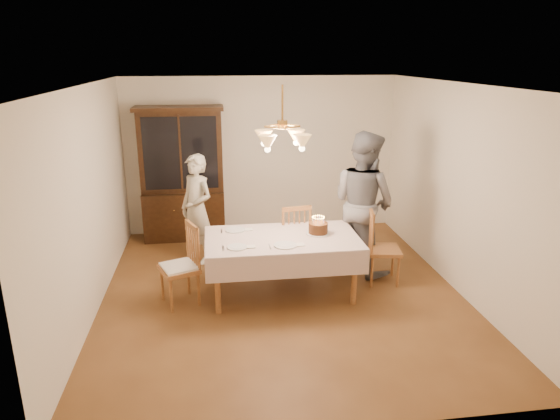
{
  "coord_description": "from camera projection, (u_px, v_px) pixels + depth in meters",
  "views": [
    {
      "loc": [
        -0.82,
        -5.75,
        2.93
      ],
      "look_at": [
        0.0,
        0.2,
        1.05
      ],
      "focal_mm": 32.0,
      "sensor_mm": 36.0,
      "label": 1
    }
  ],
  "objects": [
    {
      "name": "place_setting_near_left",
      "position": [
        238.0,
        247.0,
        5.85
      ],
      "size": [
        0.38,
        0.24,
        0.02
      ],
      "color": "white",
      "rests_on": "dining_table"
    },
    {
      "name": "chair_right_end",
      "position": [
        383.0,
        251.0,
        6.6
      ],
      "size": [
        0.49,
        0.5,
        1.0
      ],
      "color": "brown",
      "rests_on": "ground"
    },
    {
      "name": "ground",
      "position": [
        282.0,
        292.0,
        6.41
      ],
      "size": [
        5.0,
        5.0,
        0.0
      ],
      "primitive_type": "plane",
      "color": "brown",
      "rests_on": "ground"
    },
    {
      "name": "birthday_cake",
      "position": [
        318.0,
        228.0,
        6.28
      ],
      "size": [
        0.3,
        0.3,
        0.23
      ],
      "color": "white",
      "rests_on": "dining_table"
    },
    {
      "name": "room_shell",
      "position": [
        282.0,
        172.0,
        5.94
      ],
      "size": [
        5.0,
        5.0,
        5.0
      ],
      "color": "white",
      "rests_on": "ground"
    },
    {
      "name": "place_setting_far_left",
      "position": [
        236.0,
        230.0,
        6.42
      ],
      "size": [
        0.41,
        0.26,
        0.02
      ],
      "color": "white",
      "rests_on": "dining_table"
    },
    {
      "name": "place_setting_near_right",
      "position": [
        286.0,
        245.0,
        5.91
      ],
      "size": [
        0.42,
        0.27,
        0.02
      ],
      "color": "white",
      "rests_on": "dining_table"
    },
    {
      "name": "chair_left_end",
      "position": [
        180.0,
        269.0,
        6.02
      ],
      "size": [
        0.55,
        0.56,
        1.0
      ],
      "color": "brown",
      "rests_on": "ground"
    },
    {
      "name": "adult_in_grey",
      "position": [
        363.0,
        203.0,
        6.83
      ],
      "size": [
        1.14,
        1.21,
        1.97
      ],
      "primitive_type": "imported",
      "rotation": [
        0.0,
        0.0,
        2.14
      ],
      "color": "slate",
      "rests_on": "ground"
    },
    {
      "name": "dining_table",
      "position": [
        282.0,
        243.0,
        6.21
      ],
      "size": [
        1.9,
        1.1,
        0.76
      ],
      "color": "brown",
      "rests_on": "ground"
    },
    {
      "name": "elderly_woman",
      "position": [
        197.0,
        209.0,
        7.18
      ],
      "size": [
        0.67,
        0.69,
        1.59
      ],
      "primitive_type": "imported",
      "rotation": [
        0.0,
        0.0,
        -0.84
      ],
      "color": "beige",
      "rests_on": "ground"
    },
    {
      "name": "china_hutch",
      "position": [
        183.0,
        176.0,
        8.06
      ],
      "size": [
        1.38,
        0.54,
        2.16
      ],
      "color": "black",
      "rests_on": "ground"
    },
    {
      "name": "chandelier",
      "position": [
        282.0,
        139.0,
        5.82
      ],
      "size": [
        0.62,
        0.62,
        0.73
      ],
      "color": "#BF8C3F",
      "rests_on": "ground"
    },
    {
      "name": "chair_far_side",
      "position": [
        293.0,
        241.0,
        6.93
      ],
      "size": [
        0.5,
        0.48,
        1.0
      ],
      "color": "brown",
      "rests_on": "ground"
    }
  ]
}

